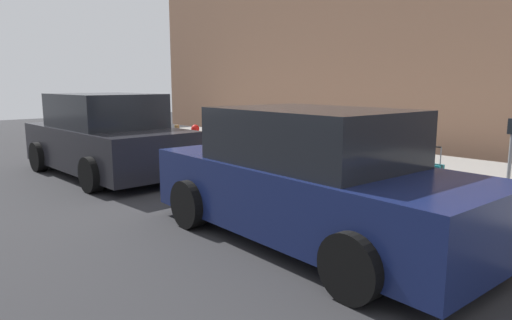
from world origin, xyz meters
name	(u,v)px	position (x,y,z in m)	size (l,w,h in m)	color
ground_plane	(253,180)	(0.00, 0.00, 0.00)	(40.00, 40.00, 0.00)	#28282B
sidewalk_curb	(332,162)	(0.00, -2.50, 0.07)	(18.00, 5.00, 0.14)	gray
suitcase_teal_0	(430,180)	(-3.24, -0.80, 0.40)	(0.36, 0.23, 0.81)	#0F606B
suitcase_navy_1	(404,172)	(-2.74, -0.87, 0.45)	(0.38, 0.24, 0.82)	navy
suitcase_black_2	(372,166)	(-2.22, -0.74, 0.49)	(0.42, 0.21, 1.01)	black
suitcase_red_3	(351,162)	(-1.68, -0.87, 0.48)	(0.41, 0.23, 0.94)	red
suitcase_silver_4	(323,158)	(-1.14, -0.74, 0.51)	(0.42, 0.26, 1.01)	#9EA0A8
suitcase_maroon_5	(305,156)	(-0.58, -0.86, 0.46)	(0.46, 0.26, 0.69)	maroon
suitcase_olive_6	(280,154)	(0.00, -0.75, 0.45)	(0.48, 0.23, 0.82)	#59601E
suitcase_teal_7	(262,151)	(0.55, -0.76, 0.45)	(0.37, 0.23, 0.68)	#0F606B
suitcase_navy_8	(249,150)	(1.03, -0.81, 0.41)	(0.36, 0.21, 0.78)	navy
suitcase_black_9	(232,147)	(1.51, -0.71, 0.44)	(0.36, 0.18, 0.66)	black
suitcase_red_10	(219,144)	(2.03, -0.75, 0.46)	(0.43, 0.27, 0.70)	red
fire_hydrant	(195,138)	(3.07, -0.79, 0.51)	(0.39, 0.21, 0.72)	red
bollard_post	(177,138)	(3.69, -0.64, 0.48)	(0.13, 0.13, 0.68)	brown
parking_meter	(511,150)	(-4.28, -1.04, 0.97)	(0.12, 0.09, 1.27)	slate
parked_car_navy_0	(310,180)	(-3.03, 1.83, 0.75)	(4.47, 2.15, 1.60)	#141E4C
parked_car_charcoal_1	(107,137)	(2.53, 1.83, 0.79)	(4.36, 2.13, 1.69)	black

